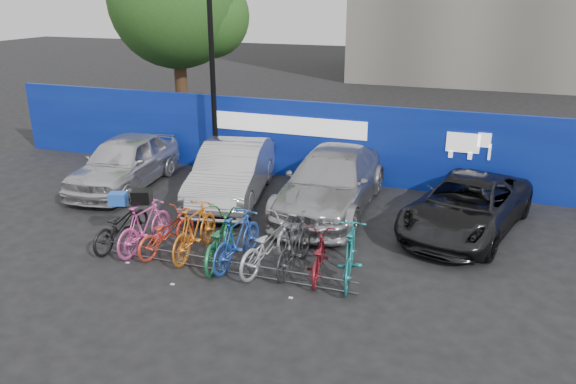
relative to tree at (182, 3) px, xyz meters
The scene contains 21 objects.
ground 13.14m from the tree, 56.03° to the right, with size 100.00×100.00×0.00m, color black.
hoarding 8.80m from the tree, 30.89° to the right, with size 22.00×0.18×2.40m.
tree is the anchor object (origin of this frame).
lamppost 6.14m from the tree, 52.49° to the right, with size 0.25×0.50×6.11m.
bike_rack 13.55m from the tree, 57.55° to the right, with size 5.60×0.03×0.30m.
car_0 8.13m from the tree, 76.56° to the right, with size 1.82×4.53×1.54m, color silver.
car_1 9.32m from the tree, 52.57° to the right, with size 1.66×4.76×1.57m, color #A8A8AC.
car_2 10.99m from the tree, 39.26° to the right, with size 2.17×5.34×1.55m, color #A0A0A5.
car_3 13.87m from the tree, 30.75° to the right, with size 2.16×4.69×1.30m, color black.
bike_0 11.86m from the tree, 68.93° to the right, with size 0.66×1.90×1.00m, color black.
bike_1 12.07m from the tree, 65.89° to the right, with size 0.53×1.87×1.13m, color #E450A6.
bike_2 12.25m from the tree, 63.41° to the right, with size 0.62×1.78×0.94m, color red.
bike_3 12.47m from the tree, 60.25° to the right, with size 0.55×1.96×1.18m, color orange.
bike_4 12.90m from the tree, 57.91° to the right, with size 0.72×2.06×1.08m, color #1D7242.
bike_5 13.07m from the tree, 56.17° to the right, with size 0.54×1.92×1.16m, color #214AB0.
bike_6 13.40m from the tree, 53.46° to the right, with size 0.72×2.06×1.08m, color #A6A8AD.
bike_7 13.64m from the tree, 51.23° to the right, with size 0.53×1.87×1.13m, color #28282B.
bike_8 14.06m from the tree, 49.69° to the right, with size 0.59×1.70×0.90m, color maroon.
bike_9 14.42m from the tree, 47.53° to the right, with size 0.55×1.95×1.17m, color #1B7679.
cargo_crate 11.63m from the tree, 68.93° to the right, with size 0.38×0.29×0.27m, color blue.
cargo_topcase 11.83m from the tree, 65.89° to the right, with size 0.40×0.36×0.29m, color black.
Camera 1 is at (4.71, -9.95, 5.52)m, focal length 35.00 mm.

